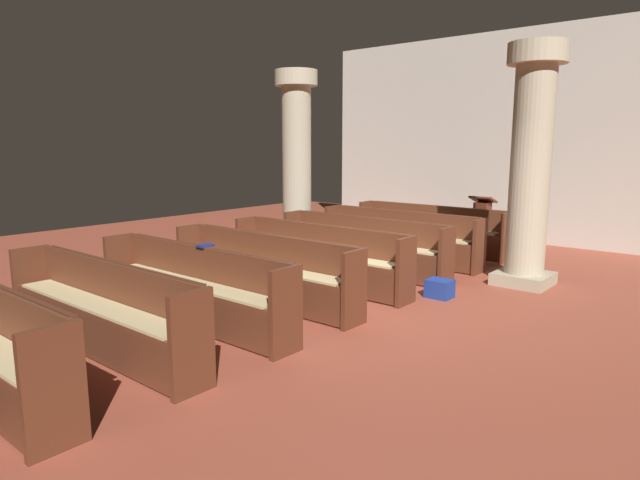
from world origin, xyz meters
TOP-DOWN VIEW (x-y plane):
  - ground_plane at (0.00, 0.00)m, footprint 19.20×19.20m
  - back_wall at (0.00, 6.08)m, footprint 10.00×0.16m
  - pew_row_0 at (-1.05, 3.72)m, footprint 3.13×0.46m
  - pew_row_1 at (-1.05, 2.57)m, footprint 3.13×0.46m
  - pew_row_2 at (-1.05, 1.42)m, footprint 3.13×0.47m
  - pew_row_3 at (-1.05, 0.27)m, footprint 3.13×0.46m
  - pew_row_4 at (-1.05, -0.88)m, footprint 3.13×0.46m
  - pew_row_5 at (-1.05, -2.02)m, footprint 3.13×0.47m
  - pew_row_6 at (-1.05, -3.17)m, footprint 3.13×0.46m
  - pillar_aisle_side at (1.29, 2.36)m, footprint 0.84×0.84m
  - pillar_far_side at (-3.34, 2.35)m, footprint 0.84×0.84m
  - lectern at (-0.41, 4.70)m, footprint 0.48×0.45m
  - hymn_book at (-1.02, -1.83)m, footprint 0.13×0.19m
  - kneeler_box_blue at (0.66, 0.88)m, footprint 0.34×0.29m

SIDE VIEW (x-z plane):
  - ground_plane at x=0.00m, z-range 0.00..0.00m
  - kneeler_box_blue at x=0.66m, z-range 0.00..0.25m
  - lectern at x=-0.41m, z-range -0.09..0.99m
  - pew_row_0 at x=-1.05m, z-range 0.04..0.95m
  - pew_row_1 at x=-1.05m, z-range 0.04..0.95m
  - pew_row_2 at x=-1.05m, z-range 0.04..0.95m
  - pew_row_3 at x=-1.05m, z-range 0.04..0.95m
  - pew_row_4 at x=-1.05m, z-range 0.04..0.95m
  - pew_row_5 at x=-1.05m, z-range 0.04..0.95m
  - pew_row_6 at x=-1.05m, z-range 0.04..0.95m
  - hymn_book at x=-1.02m, z-range 0.91..0.94m
  - pillar_aisle_side at x=1.29m, z-range 0.07..3.60m
  - pillar_far_side at x=-3.34m, z-range 0.07..3.60m
  - back_wall at x=0.00m, z-range 0.00..4.50m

